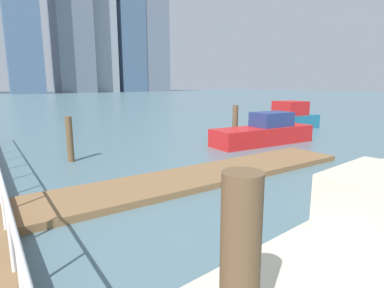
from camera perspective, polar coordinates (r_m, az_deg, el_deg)
The scene contains 11 objects.
ground_plane at distance 18.56m, azimuth -23.88°, elevation 1.01°, with size 300.00×300.00×0.00m, color slate.
floating_dock at distance 9.61m, azimuth 1.88°, elevation -5.98°, with size 11.35×2.00×0.18m, color olive.
boardwalk_railing at distance 5.46m, azimuth -31.57°, elevation -8.35°, with size 0.06×25.56×1.08m.
dock_piling_1 at distance 12.47m, azimuth -21.75°, elevation 0.81°, with size 0.24×0.24×1.73m, color brown.
dock_piling_2 at distance 16.69m, azimuth 8.01°, elevation 4.01°, with size 0.29×0.29×1.83m, color brown.
moored_boat_1 at distance 4.81m, azimuth 28.45°, elevation -18.42°, with size 5.05×1.88×1.71m.
moored_boat_3 at distance 15.72m, azimuth 13.27°, elevation 2.13°, with size 5.57×1.92×1.55m.
moored_boat_4 at distance 21.96m, azimuth 17.19°, elevation 4.63°, with size 4.40×2.50×1.82m.
skyline_tower_5 at distance 143.68m, azimuth -16.93°, elevation 20.10°, with size 13.15×8.41×54.20m, color #8C939E.
skyline_tower_6 at distance 151.93m, azimuth -11.90°, elevation 18.07°, with size 12.22×13.59×45.20m, color slate.
skyline_tower_7 at distance 155.83m, azimuth -7.11°, elevation 17.79°, with size 13.12×8.10×43.90m, color slate.
Camera 1 is at (-3.30, 1.96, 2.87)m, focal length 28.73 mm.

